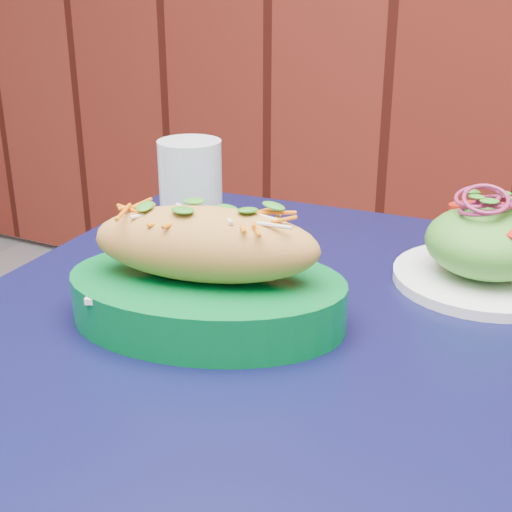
% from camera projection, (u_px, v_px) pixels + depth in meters
% --- Properties ---
extents(cafe_table, '(0.85, 0.85, 0.75)m').
position_uv_depth(cafe_table, '(324.00, 415.00, 0.73)').
color(cafe_table, black).
rests_on(cafe_table, ground).
extents(banh_mi_basket, '(0.32, 0.25, 0.13)m').
position_uv_depth(banh_mi_basket, '(206.00, 277.00, 0.71)').
color(banh_mi_basket, '#026227').
rests_on(banh_mi_basket, cafe_table).
extents(salad_plate, '(0.20, 0.20, 0.11)m').
position_uv_depth(salad_plate, '(487.00, 249.00, 0.80)').
color(salad_plate, white).
rests_on(salad_plate, cafe_table).
extents(water_glass, '(0.08, 0.08, 0.13)m').
position_uv_depth(water_glass, '(191.00, 191.00, 0.93)').
color(water_glass, silver).
rests_on(water_glass, cafe_table).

